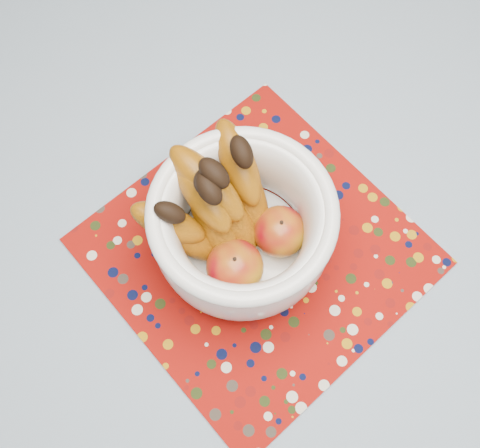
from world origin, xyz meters
The scene contains 4 objects.
table centered at (0.00, 0.00, 0.67)m, with size 1.20×1.20×0.75m.
tablecloth centered at (0.00, 0.00, 0.76)m, with size 1.32×1.32×0.01m, color slate.
placemat centered at (-0.04, -0.03, 0.76)m, with size 0.41×0.41×0.00m, color maroon.
fruit_bowl centered at (-0.06, 0.00, 0.85)m, with size 0.28×0.26×0.20m.
Camera 1 is at (-0.21, -0.23, 1.54)m, focal length 42.00 mm.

